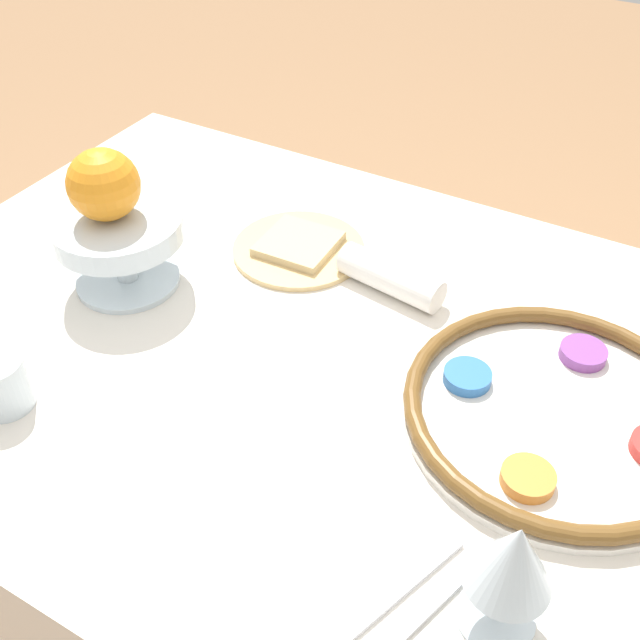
# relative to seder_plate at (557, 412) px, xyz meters

# --- Properties ---
(dining_table) EXTENTS (1.28, 0.83, 0.74)m
(dining_table) POSITION_rel_seder_plate_xyz_m (0.25, 0.03, -0.39)
(dining_table) COLOR silver
(dining_table) RESTS_ON ground_plane
(seder_plate) EXTENTS (0.34, 0.34, 0.03)m
(seder_plate) POSITION_rel_seder_plate_xyz_m (0.00, 0.00, 0.00)
(seder_plate) COLOR silver
(seder_plate) RESTS_ON dining_table
(wine_glass) EXTENTS (0.07, 0.07, 0.14)m
(wine_glass) POSITION_rel_seder_plate_xyz_m (-0.02, 0.25, 0.08)
(wine_glass) COLOR silver
(wine_glass) RESTS_ON dining_table
(fruit_stand) EXTENTS (0.17, 0.17, 0.10)m
(fruit_stand) POSITION_rel_seder_plate_xyz_m (0.58, 0.04, 0.06)
(fruit_stand) COLOR silver
(fruit_stand) RESTS_ON dining_table
(orange_fruit) EXTENTS (0.09, 0.09, 0.09)m
(orange_fruit) POSITION_rel_seder_plate_xyz_m (0.59, 0.04, 0.13)
(orange_fruit) COLOR orange
(orange_fruit) RESTS_ON fruit_stand
(bread_plate) EXTENTS (0.19, 0.19, 0.02)m
(bread_plate) POSITION_rel_seder_plate_xyz_m (0.41, -0.14, -0.01)
(bread_plate) COLOR tan
(bread_plate) RESTS_ON dining_table
(napkin_roll) EXTENTS (0.15, 0.07, 0.05)m
(napkin_roll) POSITION_rel_seder_plate_xyz_m (0.26, -0.12, 0.01)
(napkin_roll) COLOR white
(napkin_roll) RESTS_ON dining_table
(cup_near) EXTENTS (0.06, 0.06, 0.06)m
(cup_near) POSITION_rel_seder_plate_xyz_m (0.55, 0.28, 0.02)
(cup_near) COLOR silver
(cup_near) RESTS_ON dining_table
(fork_left) EXTENTS (0.07, 0.16, 0.01)m
(fork_left) POSITION_rel_seder_plate_xyz_m (0.04, 0.27, -0.01)
(fork_left) COLOR silver
(fork_left) RESTS_ON dining_table
(fork_right) EXTENTS (0.07, 0.16, 0.01)m
(fork_right) POSITION_rel_seder_plate_xyz_m (0.07, 0.27, -0.01)
(fork_right) COLOR silver
(fork_right) RESTS_ON dining_table
(spoon) EXTENTS (0.15, 0.03, 0.01)m
(spoon) POSITION_rel_seder_plate_xyz_m (0.28, -0.16, -0.01)
(spoon) COLOR silver
(spoon) RESTS_ON dining_table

